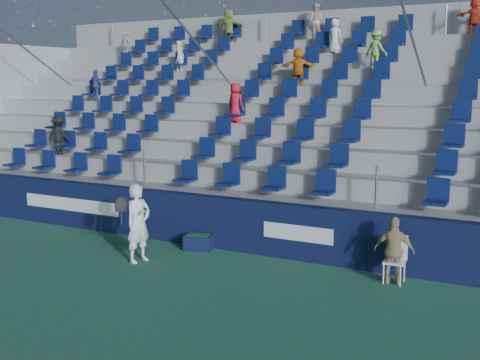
# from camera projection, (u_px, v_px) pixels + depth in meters

# --- Properties ---
(ground) EXTENTS (70.00, 70.00, 0.00)m
(ground) POSITION_uv_depth(u_px,v_px,m) (159.00, 292.00, 11.06)
(ground) COLOR #2F6E4E
(ground) RESTS_ON ground
(sponsor_wall) EXTENTS (24.00, 0.32, 1.20)m
(sponsor_wall) POSITION_uv_depth(u_px,v_px,m) (240.00, 225.00, 13.70)
(sponsor_wall) COLOR #10173C
(sponsor_wall) RESTS_ON ground
(grandstand) EXTENTS (24.00, 8.17, 6.63)m
(grandstand) POSITION_uv_depth(u_px,v_px,m) (320.00, 139.00, 17.89)
(grandstand) COLOR #9B9B96
(grandstand) RESTS_ON ground
(tennis_player) EXTENTS (0.69, 0.68, 1.69)m
(tennis_player) POSITION_uv_depth(u_px,v_px,m) (138.00, 223.00, 12.80)
(tennis_player) COLOR white
(tennis_player) RESTS_ON ground
(line_judge_chair) EXTENTS (0.43, 0.44, 0.91)m
(line_judge_chair) POSITION_uv_depth(u_px,v_px,m) (396.00, 255.00, 11.55)
(line_judge_chair) COLOR white
(line_judge_chair) RESTS_ON ground
(line_judge) EXTENTS (0.79, 0.39, 1.30)m
(line_judge) POSITION_uv_depth(u_px,v_px,m) (394.00, 251.00, 11.41)
(line_judge) COLOR tan
(line_judge) RESTS_ON ground
(ball_bin) EXTENTS (0.71, 0.55, 0.35)m
(ball_bin) POSITION_uv_depth(u_px,v_px,m) (199.00, 241.00, 13.82)
(ball_bin) COLOR #0F1838
(ball_bin) RESTS_ON ground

